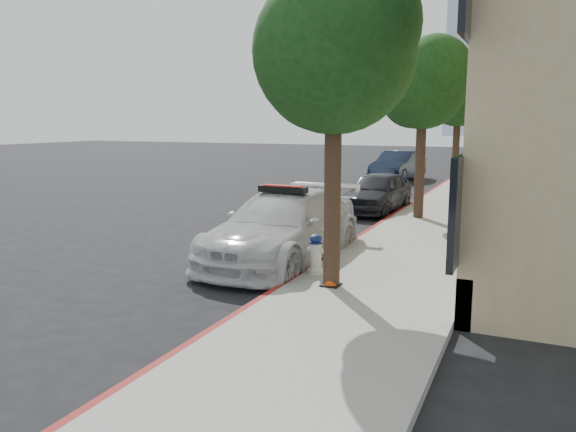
# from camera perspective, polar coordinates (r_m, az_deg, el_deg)

# --- Properties ---
(ground) EXTENTS (120.00, 120.00, 0.00)m
(ground) POSITION_cam_1_polar(r_m,az_deg,el_deg) (13.25, -4.56, -3.90)
(ground) COLOR black
(ground) RESTS_ON ground
(sidewalk) EXTENTS (3.20, 50.00, 0.15)m
(sidewalk) POSITION_cam_1_polar(r_m,az_deg,el_deg) (21.67, 16.91, 1.20)
(sidewalk) COLOR gray
(sidewalk) RESTS_ON ground
(curb_strip) EXTENTS (0.12, 50.00, 0.15)m
(curb_strip) POSITION_cam_1_polar(r_m,az_deg,el_deg) (21.91, 12.91, 1.46)
(curb_strip) COLOR maroon
(curb_strip) RESTS_ON ground
(tower_right) EXTENTS (14.00, 14.00, 44.00)m
(tower_right) POSITION_cam_1_polar(r_m,az_deg,el_deg) (147.55, 25.93, 16.03)
(tower_right) COLOR #9EA8B7
(tower_right) RESTS_ON ground
(tree_near) EXTENTS (2.92, 2.82, 5.62)m
(tree_near) POSITION_cam_1_polar(r_m,az_deg,el_deg) (9.91, 4.87, 16.46)
(tree_near) COLOR black
(tree_near) RESTS_ON sidewalk
(tree_mid) EXTENTS (2.77, 2.64, 5.43)m
(tree_mid) POSITION_cam_1_polar(r_m,az_deg,el_deg) (17.63, 13.65, 12.83)
(tree_mid) COLOR black
(tree_mid) RESTS_ON sidewalk
(tree_far) EXTENTS (3.10, 3.00, 5.81)m
(tree_far) POSITION_cam_1_polar(r_m,az_deg,el_deg) (25.53, 17.02, 12.11)
(tree_far) COLOR black
(tree_far) RESTS_ON sidewalk
(police_car) EXTENTS (2.30, 5.39, 1.70)m
(police_car) POSITION_cam_1_polar(r_m,az_deg,el_deg) (12.46, -0.51, -1.06)
(police_car) COLOR silver
(police_car) RESTS_ON ground
(parked_car_mid) EXTENTS (1.89, 4.17, 1.39)m
(parked_car_mid) POSITION_cam_1_polar(r_m,az_deg,el_deg) (19.47, 8.98, 2.43)
(parked_car_mid) COLOR #212329
(parked_car_mid) RESTS_ON ground
(parked_car_far) EXTENTS (2.13, 4.86, 1.55)m
(parked_car_far) POSITION_cam_1_polar(r_m,az_deg,el_deg) (30.09, 11.13, 5.02)
(parked_car_far) COLOR black
(parked_car_far) RESTS_ON ground
(fire_hydrant) EXTENTS (0.32, 0.30, 0.78)m
(fire_hydrant) POSITION_cam_1_polar(r_m,az_deg,el_deg) (10.94, 2.82, -3.91)
(fire_hydrant) COLOR silver
(fire_hydrant) RESTS_ON sidewalk
(traffic_cone) EXTENTS (0.33, 0.33, 0.63)m
(traffic_cone) POSITION_cam_1_polar(r_m,az_deg,el_deg) (10.17, 4.39, -5.36)
(traffic_cone) COLOR black
(traffic_cone) RESTS_ON sidewalk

